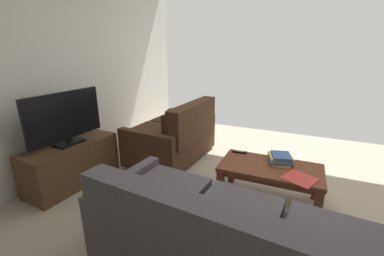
% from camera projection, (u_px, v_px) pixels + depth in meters
% --- Properties ---
extents(ground_plane, '(5.35, 5.14, 0.01)m').
position_uv_depth(ground_plane, '(272.00, 210.00, 2.56)').
color(ground_plane, tan).
extents(wall_right, '(0.12, 5.14, 2.89)m').
position_uv_depth(wall_right, '(61.00, 58.00, 3.14)').
color(wall_right, silver).
rests_on(wall_right, ground).
extents(sofa_main, '(2.06, 1.02, 0.79)m').
position_uv_depth(sofa_main, '(227.00, 243.00, 1.67)').
color(sofa_main, black).
rests_on(sofa_main, ground).
extents(loveseat_near, '(0.93, 1.33, 0.86)m').
position_uv_depth(loveseat_near, '(175.00, 136.00, 3.61)').
color(loveseat_near, black).
rests_on(loveseat_near, ground).
extents(coffee_table, '(1.02, 0.55, 0.40)m').
position_uv_depth(coffee_table, '(270.00, 172.00, 2.63)').
color(coffee_table, brown).
rests_on(coffee_table, ground).
extents(tv_stand, '(0.49, 1.09, 0.51)m').
position_uv_depth(tv_stand, '(72.00, 163.00, 3.00)').
color(tv_stand, '#4C331E').
rests_on(tv_stand, ground).
extents(flat_tv, '(0.22, 0.92, 0.60)m').
position_uv_depth(flat_tv, '(65.00, 118.00, 2.82)').
color(flat_tv, black).
rests_on(flat_tv, tv_stand).
extents(book_stack, '(0.29, 0.31, 0.09)m').
position_uv_depth(book_stack, '(281.00, 159.00, 2.67)').
color(book_stack, '#E0CC4C').
rests_on(book_stack, coffee_table).
extents(tv_remote, '(0.16, 0.05, 0.02)m').
position_uv_depth(tv_remote, '(240.00, 152.00, 2.93)').
color(tv_remote, black).
rests_on(tv_remote, coffee_table).
extents(loose_magazine, '(0.35, 0.35, 0.01)m').
position_uv_depth(loose_magazine, '(300.00, 178.00, 2.36)').
color(loose_magazine, '#C63833').
rests_on(loose_magazine, coffee_table).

